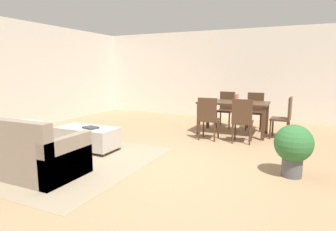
% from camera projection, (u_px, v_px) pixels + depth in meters
% --- Properties ---
extents(ground_plane, '(10.80, 10.80, 0.00)m').
position_uv_depth(ground_plane, '(164.00, 166.00, 4.46)').
color(ground_plane, '#9E7A56').
extents(wall_back, '(9.00, 0.12, 2.70)m').
position_uv_depth(wall_back, '(234.00, 74.00, 8.72)').
color(wall_back, beige).
rests_on(wall_back, ground_plane).
extents(area_rug, '(3.00, 2.80, 0.01)m').
position_uv_depth(area_rug, '(59.00, 159.00, 4.79)').
color(area_rug, gray).
rests_on(area_rug, ground_plane).
extents(couch, '(1.96, 0.86, 0.86)m').
position_uv_depth(couch, '(18.00, 153.00, 4.15)').
color(couch, gray).
rests_on(couch, ground_plane).
extents(ottoman_table, '(1.15, 0.57, 0.44)m').
position_uv_depth(ottoman_table, '(87.00, 137.00, 5.30)').
color(ottoman_table, '#B7AD9E').
rests_on(ottoman_table, ground_plane).
extents(dining_table, '(1.56, 0.86, 0.76)m').
position_uv_depth(dining_table, '(233.00, 106.00, 6.58)').
color(dining_table, '#422B1C').
rests_on(dining_table, ground_plane).
extents(dining_chair_near_left, '(0.41, 0.41, 0.92)m').
position_uv_depth(dining_chair_near_left, '(208.00, 116.00, 6.00)').
color(dining_chair_near_left, '#422B1C').
rests_on(dining_chair_near_left, ground_plane).
extents(dining_chair_near_right, '(0.42, 0.42, 0.92)m').
position_uv_depth(dining_chair_near_right, '(242.00, 118.00, 5.73)').
color(dining_chair_near_right, '#422B1C').
rests_on(dining_chair_near_right, ground_plane).
extents(dining_chair_far_left, '(0.43, 0.43, 0.92)m').
position_uv_depth(dining_chair_far_left, '(226.00, 107.00, 7.43)').
color(dining_chair_far_left, '#422B1C').
rests_on(dining_chair_far_left, ground_plane).
extents(dining_chair_far_right, '(0.41, 0.41, 0.92)m').
position_uv_depth(dining_chair_far_right, '(255.00, 109.00, 7.12)').
color(dining_chair_far_right, '#422B1C').
rests_on(dining_chair_far_right, ground_plane).
extents(dining_chair_head_east, '(0.43, 0.43, 0.92)m').
position_uv_depth(dining_chair_head_east, '(285.00, 115.00, 6.11)').
color(dining_chair_head_east, '#422B1C').
rests_on(dining_chair_head_east, ground_plane).
extents(vase_centerpiece, '(0.10, 0.10, 0.19)m').
position_uv_depth(vase_centerpiece, '(236.00, 98.00, 6.47)').
color(vase_centerpiece, '#B26659').
rests_on(vase_centerpiece, dining_table).
extents(book_on_ottoman, '(0.30, 0.26, 0.03)m').
position_uv_depth(book_on_ottoman, '(91.00, 128.00, 5.16)').
color(book_on_ottoman, '#333338').
rests_on(book_on_ottoman, ottoman_table).
extents(potted_plant, '(0.53, 0.53, 0.75)m').
position_uv_depth(potted_plant, '(293.00, 146.00, 3.95)').
color(potted_plant, '#4C4C51').
rests_on(potted_plant, ground_plane).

